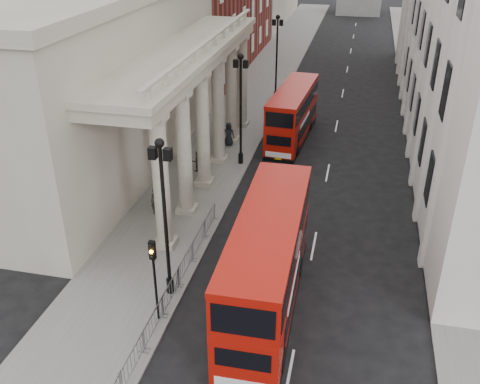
{
  "coord_description": "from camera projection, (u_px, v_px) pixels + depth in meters",
  "views": [
    {
      "loc": [
        7.59,
        -16.18,
        17.12
      ],
      "look_at": [
        1.5,
        10.56,
        2.7
      ],
      "focal_mm": 40.0,
      "sensor_mm": 36.0,
      "label": 1
    }
  ],
  "objects": [
    {
      "name": "lamp_post_north",
      "position": [
        277.0,
        52.0,
        52.32
      ],
      "size": [
        1.05,
        0.44,
        8.32
      ],
      "color": "black",
      "rests_on": "sidewalk_west"
    },
    {
      "name": "lamp_post_south",
      "position": [
        164.0,
        209.0,
        24.71
      ],
      "size": [
        1.05,
        0.44,
        8.32
      ],
      "color": "black",
      "rests_on": "sidewalk_west"
    },
    {
      "name": "sidewalk_east",
      "position": [
        423.0,
        132.0,
        46.63
      ],
      "size": [
        3.0,
        140.0,
        0.12
      ],
      "primitive_type": "cube",
      "color": "slate",
      "rests_on": "ground"
    },
    {
      "name": "kerb",
      "position": [
        270.0,
        120.0,
        49.29
      ],
      "size": [
        0.2,
        140.0,
        0.14
      ],
      "primitive_type": "cube",
      "color": "slate",
      "rests_on": "ground"
    },
    {
      "name": "traffic_light",
      "position": [
        154.0,
        267.0,
        23.79
      ],
      "size": [
        0.28,
        0.33,
        4.3
      ],
      "color": "black",
      "rests_on": "sidewalk_west"
    },
    {
      "name": "lamp_post_mid",
      "position": [
        241.0,
        103.0,
        38.52
      ],
      "size": [
        1.05,
        0.44,
        8.32
      ],
      "color": "black",
      "rests_on": "sidewalk_west"
    },
    {
      "name": "pedestrian_b",
      "position": [
        197.0,
        161.0,
        39.17
      ],
      "size": [
        0.95,
        0.91,
        1.55
      ],
      "primitive_type": "imported",
      "rotation": [
        0.0,
        0.0,
        3.74
      ],
      "color": "black",
      "rests_on": "sidewalk_west"
    },
    {
      "name": "portico_building",
      "position": [
        100.0,
        87.0,
        38.23
      ],
      "size": [
        9.0,
        28.0,
        12.0
      ],
      "primitive_type": "cube",
      "color": "gray",
      "rests_on": "ground"
    },
    {
      "name": "pedestrian_a",
      "position": [
        156.0,
        201.0,
        33.55
      ],
      "size": [
        0.76,
        0.68,
        1.76
      ],
      "primitive_type": "imported",
      "rotation": [
        0.0,
        0.0,
        0.51
      ],
      "color": "black",
      "rests_on": "sidewalk_west"
    },
    {
      "name": "sidewalk_west",
      "position": [
        239.0,
        118.0,
        49.87
      ],
      "size": [
        6.0,
        140.0,
        0.12
      ],
      "primitive_type": "cube",
      "color": "slate",
      "rests_on": "ground"
    },
    {
      "name": "bus_far",
      "position": [
        293.0,
        113.0,
        44.32
      ],
      "size": [
        3.14,
        10.28,
        4.38
      ],
      "rotation": [
        0.0,
        0.0,
        -0.07
      ],
      "color": "#AD1008",
      "rests_on": "ground"
    },
    {
      "name": "crowd_barriers",
      "position": [
        162.0,
        306.0,
        25.1
      ],
      "size": [
        0.5,
        18.75,
        1.1
      ],
      "color": "gray",
      "rests_on": "sidewalk_west"
    },
    {
      "name": "pedestrian_c",
      "position": [
        229.0,
        134.0,
        43.42
      ],
      "size": [
        1.04,
        0.78,
        1.92
      ],
      "primitive_type": "imported",
      "rotation": [
        0.0,
        0.0,
        6.48
      ],
      "color": "black",
      "rests_on": "sidewalk_west"
    },
    {
      "name": "ground",
      "position": [
        153.0,
        352.0,
        23.42
      ],
      "size": [
        260.0,
        260.0,
        0.0
      ],
      "primitive_type": "plane",
      "color": "black",
      "rests_on": "ground"
    },
    {
      "name": "bus_near",
      "position": [
        267.0,
        261.0,
        24.99
      ],
      "size": [
        3.01,
        11.64,
        5.0
      ],
      "rotation": [
        0.0,
        0.0,
        0.02
      ],
      "color": "#A30F07",
      "rests_on": "ground"
    }
  ]
}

